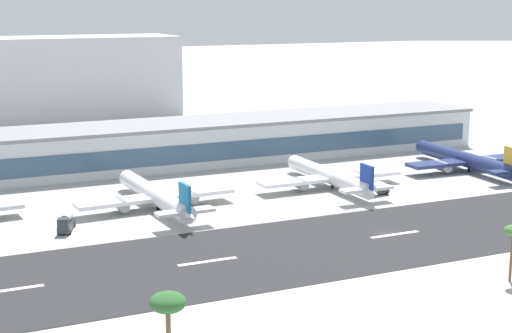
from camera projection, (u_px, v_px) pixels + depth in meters
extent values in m
plane|color=#A8A8A3|center=(385.00, 233.00, 169.76)|extent=(1400.00, 1400.00, 0.00)
cube|color=#262628|center=(390.00, 235.00, 167.82)|extent=(800.00, 39.03, 0.08)
cube|color=white|center=(9.00, 290.00, 135.83)|extent=(12.00, 1.20, 0.01)
cube|color=white|center=(208.00, 261.00, 150.82)|extent=(12.00, 1.20, 0.01)
cube|color=white|center=(395.00, 234.00, 168.28)|extent=(12.00, 1.20, 0.01)
cube|color=silver|center=(184.00, 144.00, 241.66)|extent=(199.42, 25.38, 11.97)
cube|color=#38516B|center=(198.00, 153.00, 230.35)|extent=(193.44, 0.30, 5.38)
cube|color=gray|center=(183.00, 123.00, 240.32)|extent=(201.42, 25.64, 1.00)
cube|color=#BCBCC1|center=(18.00, 79.00, 328.09)|extent=(133.21, 34.79, 34.43)
cylinder|color=silver|center=(155.00, 195.00, 189.65)|extent=(6.35, 42.26, 4.21)
sphere|color=silver|center=(127.00, 178.00, 207.93)|extent=(4.00, 4.00, 4.00)
cone|color=silver|center=(188.00, 215.00, 171.37)|extent=(4.17, 7.76, 3.79)
cube|color=silver|center=(156.00, 197.00, 189.00)|extent=(39.41, 8.30, 0.93)
cylinder|color=gray|center=(190.00, 196.00, 193.13)|extent=(3.03, 6.03, 2.74)
cylinder|color=gray|center=(121.00, 204.00, 185.19)|extent=(3.03, 6.03, 2.74)
cube|color=silver|center=(185.00, 212.00, 172.74)|extent=(13.47, 4.15, 0.74)
cube|color=#1975B2|center=(185.00, 199.00, 172.13)|extent=(0.96, 5.71, 6.74)
cylinder|color=black|center=(158.00, 207.00, 188.37)|extent=(0.76, 0.76, 1.16)
cylinder|color=white|center=(329.00, 176.00, 210.94)|extent=(4.10, 40.67, 4.07)
sphere|color=white|center=(294.00, 162.00, 229.03)|extent=(3.86, 3.86, 3.86)
cone|color=white|center=(370.00, 192.00, 192.84)|extent=(3.67, 7.32, 3.66)
cube|color=white|center=(330.00, 178.00, 210.30)|extent=(41.18, 6.13, 0.89)
cylinder|color=gray|center=(360.00, 177.00, 214.21)|extent=(2.65, 5.70, 2.64)
cylinder|color=gray|center=(300.00, 184.00, 206.68)|extent=(2.65, 5.70, 2.64)
cube|color=white|center=(366.00, 189.00, 194.20)|extent=(14.00, 3.37, 0.72)
cube|color=navy|center=(367.00, 178.00, 193.62)|extent=(0.65, 5.49, 6.51)
cylinder|color=black|center=(332.00, 187.00, 209.66)|extent=(0.73, 0.73, 1.12)
cylinder|color=navy|center=(465.00, 159.00, 231.74)|extent=(5.73, 43.70, 4.36)
sphere|color=navy|center=(422.00, 147.00, 251.41)|extent=(4.14, 4.14, 4.14)
cube|color=navy|center=(467.00, 161.00, 231.04)|extent=(38.84, 7.75, 0.96)
cylinder|color=gray|center=(490.00, 161.00, 234.48)|extent=(3.02, 6.19, 2.83)
cylinder|color=gray|center=(442.00, 166.00, 227.91)|extent=(3.02, 6.19, 2.83)
cube|color=navy|center=(511.00, 171.00, 213.55)|extent=(13.25, 4.01, 0.77)
cube|color=gold|center=(512.00, 160.00, 212.92)|extent=(0.88, 5.90, 6.97)
cylinder|color=black|center=(469.00, 170.00, 230.34)|extent=(0.78, 0.78, 1.20)
cube|color=#2D3338|center=(378.00, 191.00, 202.77)|extent=(6.23, 3.06, 1.20)
cube|color=silver|center=(376.00, 186.00, 202.12)|extent=(4.55, 2.77, 1.60)
cube|color=#2D3338|center=(384.00, 185.00, 203.58)|extent=(1.92, 2.38, 1.50)
cylinder|color=black|center=(387.00, 193.00, 202.94)|extent=(0.93, 0.38, 0.90)
cylinder|color=black|center=(381.00, 191.00, 204.96)|extent=(0.93, 0.38, 0.90)
cylinder|color=black|center=(374.00, 195.00, 200.83)|extent=(0.93, 0.38, 0.90)
cylinder|color=black|center=(368.00, 193.00, 202.84)|extent=(0.93, 0.38, 0.90)
cube|color=#2D3338|center=(66.00, 226.00, 171.12)|extent=(5.45, 8.87, 1.40)
cylinder|color=silver|center=(67.00, 217.00, 171.75)|extent=(4.02, 6.15, 2.10)
cube|color=#2D3338|center=(63.00, 223.00, 167.63)|extent=(2.96, 2.76, 1.80)
cylinder|color=black|center=(58.00, 233.00, 168.28)|extent=(0.58, 0.94, 0.90)
cylinder|color=black|center=(70.00, 232.00, 168.44)|extent=(0.58, 0.94, 0.90)
cylinder|color=black|center=(63.00, 225.00, 174.09)|extent=(0.58, 0.94, 0.90)
cylinder|color=black|center=(75.00, 225.00, 174.25)|extent=(0.58, 0.94, 0.90)
cylinder|color=brown|center=(511.00, 256.00, 139.50)|extent=(0.47, 0.47, 9.40)
ellipsoid|color=#2D602D|center=(168.00, 302.00, 97.01)|extent=(4.66, 4.66, 2.56)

